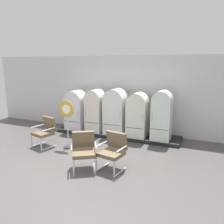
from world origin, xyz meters
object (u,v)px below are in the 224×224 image
at_px(refrigerator_1, 95,109).
at_px(armchair_right, 113,149).
at_px(armchair_center, 84,149).
at_px(sign_stand, 67,124).
at_px(armchair_left, 45,130).
at_px(refrigerator_2, 115,110).
at_px(refrigerator_3, 138,114).
at_px(refrigerator_0, 76,109).
at_px(refrigerator_4, 162,114).

xyz_separation_m(refrigerator_1, armchair_right, (1.69, -2.40, -0.41)).
bearing_deg(armchair_center, sign_stand, 137.88).
bearing_deg(armchair_left, refrigerator_2, 46.12).
distance_m(refrigerator_3, armchair_left, 3.06).
bearing_deg(refrigerator_0, refrigerator_4, 0.04).
bearing_deg(refrigerator_2, refrigerator_3, -0.24).
xyz_separation_m(armchair_left, sign_stand, (0.73, 0.14, 0.25)).
bearing_deg(sign_stand, refrigerator_3, 42.32).
xyz_separation_m(refrigerator_3, armchair_center, (-0.59, -2.66, -0.39)).
distance_m(refrigerator_3, armchair_center, 2.75).
relative_size(refrigerator_2, refrigerator_3, 1.06).
xyz_separation_m(refrigerator_0, refrigerator_3, (2.41, -0.01, 0.02)).
bearing_deg(armchair_right, armchair_left, 165.44).
height_order(refrigerator_0, refrigerator_1, refrigerator_1).
bearing_deg(sign_stand, refrigerator_1, 84.30).
distance_m(refrigerator_1, refrigerator_4, 2.41).
bearing_deg(armchair_center, refrigerator_3, 77.44).
relative_size(refrigerator_1, armchair_left, 1.65).
bearing_deg(refrigerator_1, armchair_left, -117.13).
bearing_deg(refrigerator_4, armchair_center, -117.80).
distance_m(refrigerator_4, armchair_left, 3.76).
height_order(refrigerator_2, sign_stand, refrigerator_2).
distance_m(refrigerator_4, armchair_right, 2.57).
bearing_deg(refrigerator_4, armchair_right, -106.68).
distance_m(refrigerator_2, armchair_right, 2.61).
bearing_deg(refrigerator_0, refrigerator_3, -0.21).
bearing_deg(armchair_center, armchair_right, 19.90).
bearing_deg(sign_stand, refrigerator_0, 112.19).
distance_m(refrigerator_2, refrigerator_3, 0.81).
xyz_separation_m(refrigerator_2, armchair_center, (0.22, -2.66, -0.44)).
xyz_separation_m(refrigerator_0, armchair_right, (2.50, -2.42, -0.37)).
relative_size(refrigerator_4, armchair_center, 1.73).
bearing_deg(armchair_center, refrigerator_0, 124.38).
relative_size(refrigerator_4, sign_stand, 1.09).
height_order(armchair_left, armchair_center, same).
bearing_deg(refrigerator_3, refrigerator_2, 179.76).
bearing_deg(refrigerator_2, armchair_center, -85.29).
height_order(refrigerator_1, armchair_center, refrigerator_1).
relative_size(refrigerator_3, sign_stand, 1.02).
bearing_deg(refrigerator_1, armchair_right, -54.93).
distance_m(refrigerator_2, refrigerator_4, 1.63).
bearing_deg(armchair_left, refrigerator_0, 87.62).
xyz_separation_m(armchair_left, armchair_center, (1.90, -0.92, 0.00)).
distance_m(refrigerator_0, refrigerator_3, 2.42).
bearing_deg(armchair_center, armchair_left, 154.22).
relative_size(refrigerator_0, refrigerator_1, 0.96).
bearing_deg(armchair_right, armchair_center, -160.10).
bearing_deg(armchair_left, armchair_center, -25.78).
relative_size(refrigerator_0, armchair_center, 1.58).
distance_m(refrigerator_0, armchair_center, 3.25).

